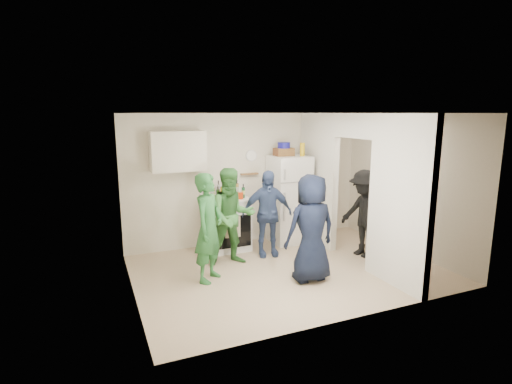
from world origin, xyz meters
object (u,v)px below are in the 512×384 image
Objects in this scene: person_green_left at (209,228)px; person_denim at (267,213)px; person_green_center at (232,217)px; wicker_basket at (284,152)px; fridge at (289,199)px; blue_bowl at (284,145)px; person_nook at (364,214)px; yellow_cup_stack_top at (302,149)px; stove at (226,224)px; person_navy at (311,228)px.

person_green_left is 1.41m from person_denim.
person_green_center is at bearing -156.62° from person_denim.
fridge is at bearing -26.57° from wicker_basket.
blue_bowl is 1.88m from person_green_center.
person_nook is (0.94, -1.30, -1.13)m from blue_bowl.
person_green_left reaches higher than person_denim.
person_nook is at bearing -56.05° from fridge.
fridge is 0.92m from person_denim.
person_green_center is 2.34m from person_nook.
blue_bowl is 0.16× the size of person_nook.
yellow_cup_stack_top reaches higher than wicker_basket.
blue_bowl is at bearing -152.61° from person_nook.
person_navy reaches higher than stove.
fridge is (1.29, -0.03, 0.36)m from stove.
yellow_cup_stack_top is 2.03m from person_green_center.
yellow_cup_stack_top is at bearing -25.11° from blue_bowl.
wicker_basket reaches higher than person_green_center.
blue_bowl reaches higher than fridge.
yellow_cup_stack_top is at bearing -20.41° from person_green_left.
person_nook reaches higher than stove.
blue_bowl is at bearing 153.43° from fridge.
fridge is 2.32m from person_green_left.
stove is 2.02m from yellow_cup_stack_top.
person_green_left is (-1.88, -1.26, -0.95)m from wicker_basket.
wicker_basket reaches higher than person_nook.
blue_bowl is at bearing -104.12° from person_navy.
person_green_left is 2.82m from person_nook.
yellow_cup_stack_top is 2.13m from person_navy.
fridge is at bearing -1.33° from stove.
stove is at bearing 13.84° from person_green_left.
wicker_basket is at bearing 34.32° from person_green_center.
blue_bowl reaches higher than person_nook.
yellow_cup_stack_top reaches higher than person_nook.
person_green_center is at bearing -4.79° from person_green_left.
blue_bowl reaches higher than person_denim.
person_nook is at bearing -54.09° from blue_bowl.
person_navy is at bearing -107.56° from fridge.
person_green_left is (-1.98, -1.21, -0.03)m from fridge.
wicker_basket is 0.13m from blue_bowl.
blue_bowl is 0.15× the size of person_green_center.
person_green_center is (-0.14, -0.74, 0.32)m from stove.
fridge is at bearing 30.99° from person_green_center.
person_green_center is at bearing -153.58° from fridge.
fridge is 1.03× the size of person_green_left.
person_nook is at bearing -30.98° from stove.
wicker_basket is 0.21× the size of person_green_left.
wicker_basket is at bearing 153.43° from fridge.
blue_bowl is 1.96m from person_nook.
yellow_cup_stack_top is (0.32, -0.15, -0.08)m from blue_bowl.
yellow_cup_stack_top is 0.15× the size of person_navy.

